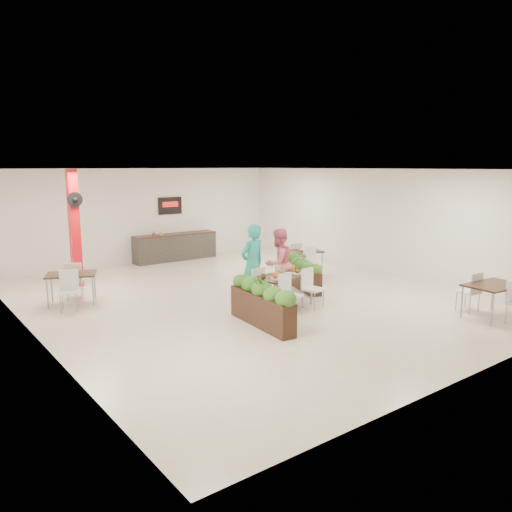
{
  "coord_description": "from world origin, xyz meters",
  "views": [
    {
      "loc": [
        -7.13,
        -9.91,
        3.28
      ],
      "look_at": [
        0.1,
        -0.28,
        1.1
      ],
      "focal_mm": 35.0,
      "sensor_mm": 36.0,
      "label": 1
    }
  ],
  "objects_px": {
    "side_table_a": "(71,279)",
    "side_table_c": "(494,290)",
    "planter_right": "(303,271)",
    "red_column": "(75,227)",
    "side_table_b": "(302,255)",
    "diner_woman": "(278,264)",
    "diner_man": "(253,264)",
    "service_counter": "(175,246)",
    "main_table": "(283,280)",
    "planter_left": "(262,301)"
  },
  "relations": [
    {
      "from": "planter_left",
      "to": "side_table_c",
      "type": "relative_size",
      "value": 1.29
    },
    {
      "from": "main_table",
      "to": "side_table_c",
      "type": "xyz_separation_m",
      "value": [
        3.11,
        -3.43,
        -0.01
      ]
    },
    {
      "from": "side_table_b",
      "to": "main_table",
      "type": "bearing_deg",
      "value": -128.06
    },
    {
      "from": "red_column",
      "to": "diner_woman",
      "type": "bearing_deg",
      "value": -49.79
    },
    {
      "from": "main_table",
      "to": "side_table_c",
      "type": "distance_m",
      "value": 4.63
    },
    {
      "from": "diner_woman",
      "to": "side_table_b",
      "type": "bearing_deg",
      "value": -152.97
    },
    {
      "from": "main_table",
      "to": "planter_left",
      "type": "bearing_deg",
      "value": -146.15
    },
    {
      "from": "red_column",
      "to": "service_counter",
      "type": "xyz_separation_m",
      "value": [
        4.0,
        1.86,
        -1.15
      ]
    },
    {
      "from": "main_table",
      "to": "planter_left",
      "type": "relative_size",
      "value": 0.84
    },
    {
      "from": "diner_woman",
      "to": "side_table_b",
      "type": "distance_m",
      "value": 2.82
    },
    {
      "from": "diner_woman",
      "to": "planter_right",
      "type": "distance_m",
      "value": 1.23
    },
    {
      "from": "red_column",
      "to": "main_table",
      "type": "xyz_separation_m",
      "value": [
        3.22,
        -4.95,
        -1.01
      ]
    },
    {
      "from": "planter_right",
      "to": "side_table_a",
      "type": "xyz_separation_m",
      "value": [
        -5.44,
        2.23,
        0.13
      ]
    },
    {
      "from": "service_counter",
      "to": "diner_man",
      "type": "bearing_deg",
      "value": -100.74
    },
    {
      "from": "main_table",
      "to": "side_table_a",
      "type": "height_order",
      "value": "same"
    },
    {
      "from": "planter_left",
      "to": "side_table_c",
      "type": "bearing_deg",
      "value": -30.39
    },
    {
      "from": "red_column",
      "to": "service_counter",
      "type": "relative_size",
      "value": 1.07
    },
    {
      "from": "diner_man",
      "to": "side_table_b",
      "type": "relative_size",
      "value": 1.15
    },
    {
      "from": "main_table",
      "to": "side_table_b",
      "type": "bearing_deg",
      "value": 40.26
    },
    {
      "from": "diner_woman",
      "to": "side_table_c",
      "type": "bearing_deg",
      "value": 115.08
    },
    {
      "from": "planter_right",
      "to": "side_table_c",
      "type": "distance_m",
      "value": 4.68
    },
    {
      "from": "side_table_c",
      "to": "planter_left",
      "type": "bearing_deg",
      "value": 153.88
    },
    {
      "from": "service_counter",
      "to": "diner_woman",
      "type": "distance_m",
      "value": 6.18
    },
    {
      "from": "red_column",
      "to": "main_table",
      "type": "height_order",
      "value": "red_column"
    },
    {
      "from": "planter_right",
      "to": "side_table_a",
      "type": "relative_size",
      "value": 1.08
    },
    {
      "from": "planter_right",
      "to": "side_table_a",
      "type": "height_order",
      "value": "planter_right"
    },
    {
      "from": "service_counter",
      "to": "main_table",
      "type": "bearing_deg",
      "value": -96.51
    },
    {
      "from": "diner_woman",
      "to": "diner_man",
      "type": "bearing_deg",
      "value": -8.39
    },
    {
      "from": "side_table_c",
      "to": "red_column",
      "type": "bearing_deg",
      "value": 131.34
    },
    {
      "from": "red_column",
      "to": "diner_woman",
      "type": "xyz_separation_m",
      "value": [
        3.63,
        -4.29,
        -0.76
      ]
    },
    {
      "from": "red_column",
      "to": "diner_man",
      "type": "xyz_separation_m",
      "value": [
        2.83,
        -4.29,
        -0.68
      ]
    },
    {
      "from": "diner_man",
      "to": "side_table_a",
      "type": "bearing_deg",
      "value": -44.31
    },
    {
      "from": "main_table",
      "to": "side_table_a",
      "type": "distance_m",
      "value": 5.05
    },
    {
      "from": "red_column",
      "to": "side_table_c",
      "type": "bearing_deg",
      "value": -52.93
    },
    {
      "from": "side_table_a",
      "to": "side_table_c",
      "type": "relative_size",
      "value": 1.0
    },
    {
      "from": "diner_woman",
      "to": "red_column",
      "type": "bearing_deg",
      "value": -58.17
    },
    {
      "from": "diner_man",
      "to": "side_table_b",
      "type": "bearing_deg",
      "value": -160.61
    },
    {
      "from": "planter_left",
      "to": "side_table_c",
      "type": "height_order",
      "value": "planter_left"
    },
    {
      "from": "diner_woman",
      "to": "side_table_a",
      "type": "relative_size",
      "value": 1.06
    },
    {
      "from": "diner_man",
      "to": "side_table_c",
      "type": "height_order",
      "value": "diner_man"
    },
    {
      "from": "diner_man",
      "to": "service_counter",
      "type": "bearing_deg",
      "value": -109.13
    },
    {
      "from": "planter_right",
      "to": "side_table_b",
      "type": "distance_m",
      "value": 1.76
    },
    {
      "from": "red_column",
      "to": "side_table_b",
      "type": "bearing_deg",
      "value": -24.27
    },
    {
      "from": "service_counter",
      "to": "side_table_b",
      "type": "bearing_deg",
      "value": -67.06
    },
    {
      "from": "side_table_a",
      "to": "planter_right",
      "type": "bearing_deg",
      "value": 0.8
    },
    {
      "from": "main_table",
      "to": "side_table_c",
      "type": "height_order",
      "value": "same"
    },
    {
      "from": "side_table_b",
      "to": "side_table_c",
      "type": "bearing_deg",
      "value": -74.15
    },
    {
      "from": "diner_woman",
      "to": "side_table_a",
      "type": "distance_m",
      "value": 5.02
    },
    {
      "from": "planter_left",
      "to": "planter_right",
      "type": "height_order",
      "value": "planter_left"
    },
    {
      "from": "red_column",
      "to": "side_table_c",
      "type": "relative_size",
      "value": 1.94
    }
  ]
}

